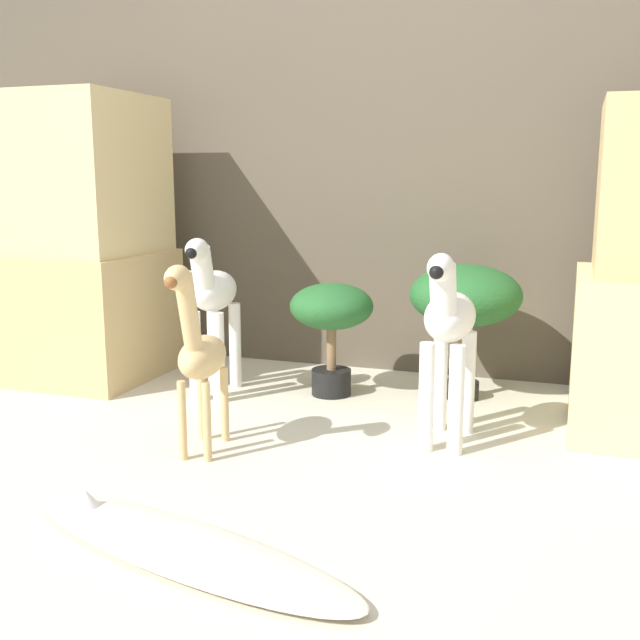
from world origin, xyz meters
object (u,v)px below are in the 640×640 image
object	(u,v)px
zebra_right	(448,330)
potted_palm_back	(465,298)
potted_palm_front	(332,315)
giraffe_figurine	(199,351)
zebra_left	(212,302)
surfboard	(181,546)

from	to	relation	value
zebra_right	potted_palm_back	size ratio (longest dim) A/B	1.21
potted_palm_front	potted_palm_back	xyz separation A→B (m)	(0.56, 0.13, 0.09)
giraffe_figurine	potted_palm_front	xyz separation A→B (m)	(0.20, 0.83, -0.01)
zebra_right	zebra_left	distance (m)	1.11
zebra_right	surfboard	bearing A→B (deg)	-116.09
giraffe_figurine	surfboard	world-z (taller)	giraffe_figurine
potted_palm_back	potted_palm_front	bearing A→B (deg)	-167.05
giraffe_figurine	surfboard	bearing A→B (deg)	-66.51
potted_palm_front	surfboard	bearing A→B (deg)	-86.93
potted_palm_back	zebra_right	bearing A→B (deg)	-87.69
zebra_left	surfboard	bearing A→B (deg)	-66.68
zebra_left	giraffe_figurine	bearing A→B (deg)	-66.84
zebra_left	potted_palm_front	xyz separation A→B (m)	(0.49, 0.17, -0.06)
zebra_left	potted_palm_back	xyz separation A→B (m)	(1.05, 0.30, 0.02)
zebra_left	giraffe_figurine	world-z (taller)	zebra_left
zebra_left	surfboard	xyz separation A→B (m)	(0.57, -1.31, -0.40)
potted_palm_front	zebra_left	bearing A→B (deg)	-160.27
zebra_left	potted_palm_front	bearing A→B (deg)	19.73
zebra_left	giraffe_figurine	xyz separation A→B (m)	(0.28, -0.66, -0.05)
zebra_left	potted_palm_front	world-z (taller)	zebra_left
potted_palm_front	surfboard	world-z (taller)	potted_palm_front
potted_palm_back	surfboard	distance (m)	1.74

